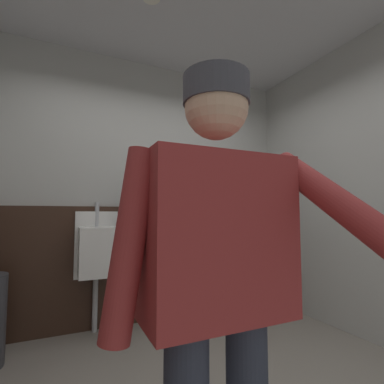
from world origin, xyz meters
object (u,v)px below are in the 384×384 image
Objects in this scene: urinal_left at (97,251)px; urinal_middle at (171,247)px; soap_dispenser at (237,193)px; person at (219,270)px.

urinal_middle is (0.75, 0.00, 0.00)m from urinal_left.
soap_dispenser is (0.92, 0.12, 0.60)m from urinal_middle.
urinal_left is 1.78m from soap_dispenser.
soap_dispenser reaches higher than urinal_left.
person is at bearing -106.36° from urinal_middle.
soap_dispenser is at bearing 54.83° from person.
soap_dispenser is at bearing 4.10° from urinal_left.
urinal_middle is 6.89× the size of soap_dispenser.
urinal_left is at bearing 94.40° from person.
soap_dispenser is (1.51, 2.14, 0.43)m from person.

